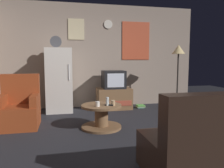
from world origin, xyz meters
TOP-DOWN VIEW (x-y plane):
  - ground_plane at (0.00, 0.00)m, footprint 12.00×12.00m
  - wall_with_art at (0.01, 2.45)m, footprint 5.20×0.12m
  - fridge at (-1.03, 1.99)m, footprint 0.60×0.62m
  - tv_stand at (0.30, 1.99)m, footprint 0.84×0.53m
  - crt_tv at (0.28, 1.98)m, footprint 0.54×0.51m
  - standing_lamp at (1.80, 1.58)m, footprint 0.32×0.32m
  - coffee_table at (-0.28, 0.49)m, footprint 0.72×0.72m
  - wine_glass at (-0.19, 0.40)m, footprint 0.05×0.05m
  - mug_ceramic_white at (-0.37, 0.36)m, footprint 0.08×0.08m
  - mug_ceramic_tan at (-0.09, 0.40)m, footprint 0.08×0.08m
  - remote_control at (-0.16, 0.39)m, footprint 0.15×0.11m
  - armchair at (-1.73, 0.90)m, footprint 0.68×0.68m
  - book_stack at (0.98, 1.93)m, footprint 0.22×0.18m

SIDE VIEW (x-z plane):
  - ground_plane at x=0.00m, z-range 0.00..0.00m
  - book_stack at x=0.98m, z-range 0.00..0.08m
  - coffee_table at x=-0.28m, z-range 0.00..0.43m
  - tv_stand at x=0.30m, z-range 0.00..0.52m
  - armchair at x=-1.73m, z-range -0.14..0.82m
  - remote_control at x=-0.16m, z-range 0.43..0.45m
  - mug_ceramic_white at x=-0.37m, z-range 0.43..0.52m
  - mug_ceramic_tan at x=-0.09m, z-range 0.43..0.52m
  - wine_glass at x=-0.19m, z-range 0.43..0.58m
  - crt_tv at x=0.28m, z-range 0.52..0.96m
  - fridge at x=-1.03m, z-range -0.13..1.64m
  - wall_with_art at x=0.01m, z-range 0.01..2.65m
  - standing_lamp at x=1.80m, z-range 0.56..2.15m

